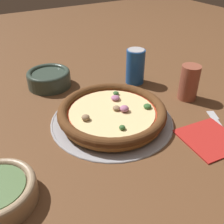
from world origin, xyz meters
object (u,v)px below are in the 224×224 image
pizza_tray (112,120)px  fork (220,126)px  pizza (112,113)px  beverage_can (135,66)px  napkin (210,138)px  drinking_cup (189,82)px  bowl_near (49,78)px

pizza_tray → fork: (-0.18, -0.25, -0.00)m
pizza_tray → pizza: pizza is taller
beverage_can → napkin: bearing=177.2°
pizza_tray → pizza: bearing=-84.8°
pizza → drinking_cup: 0.28m
pizza_tray → pizza: 0.02m
bowl_near → napkin: bearing=-152.6°
pizza_tray → pizza: (0.00, -0.00, 0.02)m
drinking_cup → napkin: (-0.19, 0.10, -0.05)m
napkin → bowl_near: bearing=27.4°
fork → napkin: bearing=136.1°
bowl_near → beverage_can: size_ratio=1.21×
pizza_tray → beverage_can: 0.27m
bowl_near → fork: 0.58m
fork → pizza: bearing=80.6°
drinking_cup → napkin: 0.22m
pizza_tray → drinking_cup: 0.28m
drinking_cup → napkin: drinking_cup is taller
napkin → fork: 0.07m
napkin → beverage_can: size_ratio=1.24×
drinking_cup → beverage_can: size_ratio=0.92×
pizza_tray → napkin: bearing=-138.8°
bowl_near → fork: size_ratio=0.91×
drinking_cup → bowl_near: bearing=49.1°
drinking_cup → pizza: bearing=87.3°
pizza → bowl_near: bearing=15.4°
drinking_cup → fork: 0.18m
napkin → beverage_can: (0.37, -0.02, 0.06)m
bowl_near → drinking_cup: size_ratio=1.32×
pizza_tray → drinking_cup: drinking_cup is taller
fork → beverage_can: bearing=34.8°
bowl_near → fork: (-0.48, -0.33, -0.03)m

